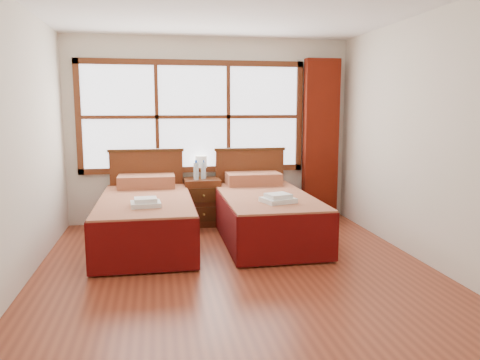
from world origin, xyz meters
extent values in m
plane|color=brown|center=(0.00, 0.00, 0.00)|extent=(4.50, 4.50, 0.00)
plane|color=white|center=(0.00, 0.00, 2.60)|extent=(4.50, 4.50, 0.00)
plane|color=silver|center=(0.00, 2.25, 1.30)|extent=(4.00, 0.00, 4.00)
plane|color=silver|center=(-2.00, 0.00, 1.30)|extent=(0.00, 4.50, 4.50)
plane|color=silver|center=(2.00, 0.00, 1.30)|extent=(0.00, 4.50, 4.50)
cube|color=white|center=(-0.25, 2.22, 1.50)|extent=(3.00, 0.02, 1.40)
cube|color=#592913|center=(-0.25, 2.20, 0.76)|extent=(3.16, 0.06, 0.08)
cube|color=#592913|center=(-0.25, 2.20, 2.24)|extent=(3.16, 0.06, 0.08)
cube|color=#592913|center=(-1.79, 2.20, 1.50)|extent=(0.08, 0.06, 1.56)
cube|color=#592913|center=(1.29, 2.20, 1.50)|extent=(0.08, 0.06, 1.56)
cube|color=#592913|center=(-0.75, 2.20, 1.50)|extent=(0.05, 0.05, 1.40)
cube|color=#592913|center=(0.25, 2.20, 1.50)|extent=(0.05, 0.05, 1.40)
cube|color=#592913|center=(-0.25, 2.20, 1.50)|extent=(3.00, 0.05, 0.05)
cube|color=#67170A|center=(1.60, 2.11, 1.17)|extent=(0.50, 0.16, 2.30)
cube|color=#41220D|center=(-0.91, 1.13, 0.16)|extent=(0.95, 1.91, 0.31)
cube|color=maroon|center=(-0.91, 1.13, 0.44)|extent=(1.07, 2.11, 0.26)
cube|color=#590A09|center=(-1.44, 1.13, 0.28)|extent=(0.03, 2.11, 0.53)
cube|color=#590A09|center=(-0.38, 1.13, 0.28)|extent=(0.03, 2.11, 0.53)
cube|color=#590A09|center=(-0.91, 0.08, 0.28)|extent=(1.07, 0.03, 0.53)
cube|color=maroon|center=(-0.91, 1.90, 0.65)|extent=(0.75, 0.43, 0.17)
cube|color=#592913|center=(-0.91, 2.14, 0.52)|extent=(0.99, 0.06, 1.04)
cube|color=#41220D|center=(-0.91, 2.14, 1.05)|extent=(1.04, 0.08, 0.04)
cube|color=#41220D|center=(0.55, 1.13, 0.15)|extent=(0.95, 1.90, 0.31)
cube|color=maroon|center=(0.55, 1.13, 0.44)|extent=(1.06, 2.10, 0.26)
cube|color=#590A09|center=(0.02, 1.13, 0.28)|extent=(0.03, 2.10, 0.53)
cube|color=#590A09|center=(1.08, 1.13, 0.28)|extent=(0.03, 2.10, 0.53)
cube|color=#590A09|center=(0.55, 0.08, 0.28)|extent=(1.06, 0.03, 0.53)
cube|color=maroon|center=(0.55, 1.89, 0.65)|extent=(0.74, 0.43, 0.16)
cube|color=#592913|center=(0.55, 2.14, 0.52)|extent=(0.99, 0.06, 1.03)
cube|color=#41220D|center=(0.55, 2.14, 1.04)|extent=(1.03, 0.08, 0.04)
cube|color=#592913|center=(-0.16, 2.00, 0.33)|extent=(0.49, 0.43, 0.65)
cube|color=#41220D|center=(-0.16, 1.77, 0.20)|extent=(0.43, 0.02, 0.20)
cube|color=#41220D|center=(-0.16, 1.77, 0.46)|extent=(0.43, 0.02, 0.20)
sphere|color=#AB8C39|center=(-0.16, 1.75, 0.20)|extent=(0.03, 0.03, 0.03)
sphere|color=#AB8C39|center=(-0.16, 1.75, 0.46)|extent=(0.03, 0.03, 0.03)
cube|color=white|center=(-0.90, 0.65, 0.59)|extent=(0.34, 0.30, 0.05)
cube|color=white|center=(-0.90, 0.65, 0.64)|extent=(0.25, 0.23, 0.04)
cube|color=white|center=(0.58, 0.62, 0.59)|extent=(0.41, 0.38, 0.05)
cube|color=white|center=(0.58, 0.62, 0.64)|extent=(0.31, 0.29, 0.05)
cylinder|color=#BC823C|center=(-0.16, 2.06, 0.66)|extent=(0.10, 0.10, 0.02)
cylinder|color=#BC823C|center=(-0.16, 2.06, 0.74)|extent=(0.02, 0.02, 0.13)
cylinder|color=white|center=(-0.16, 2.06, 0.88)|extent=(0.16, 0.16, 0.16)
cylinder|color=#C1E4F8|center=(-0.24, 1.93, 0.77)|extent=(0.07, 0.07, 0.24)
cylinder|color=blue|center=(-0.24, 1.93, 0.90)|extent=(0.03, 0.03, 0.03)
cylinder|color=#C1E4F8|center=(-0.13, 2.00, 0.77)|extent=(0.07, 0.07, 0.23)
cylinder|color=blue|center=(-0.13, 2.00, 0.90)|extent=(0.03, 0.03, 0.03)
camera|label=1|loc=(-0.76, -4.41, 1.63)|focal=35.00mm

